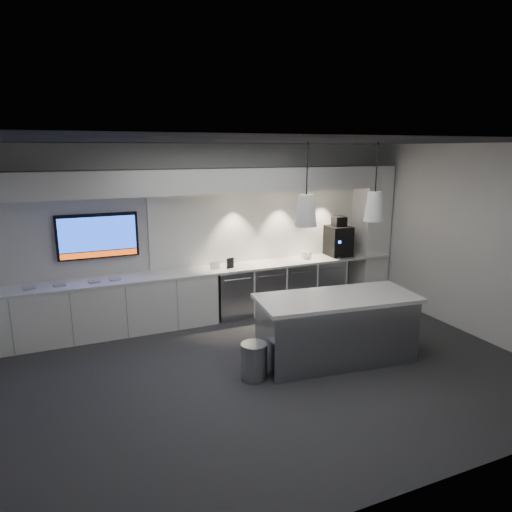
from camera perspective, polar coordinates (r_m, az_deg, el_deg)
name	(u,v)px	position (r m, az deg, el deg)	size (l,w,h in m)	color
floor	(270,371)	(6.33, 1.76, -14.12)	(7.00, 7.00, 0.00)	#2F2F31
ceiling	(272,141)	(5.63, 1.98, 14.15)	(7.00, 7.00, 0.00)	black
wall_back	(211,231)	(8.08, -5.62, 3.13)	(7.00, 7.00, 0.00)	silver
wall_front	(406,334)	(3.79, 18.20, -9.27)	(7.00, 7.00, 0.00)	silver
wall_right	(474,241)	(7.91, 25.55, 1.66)	(7.00, 7.00, 0.00)	silver
back_counter	(218,269)	(7.92, -4.81, -1.67)	(6.80, 0.65, 0.04)	white
left_base_cabinets	(115,307)	(7.71, -17.26, -6.15)	(3.30, 0.63, 0.86)	white
fridge_unit_a	(232,293)	(8.12, -3.07, -4.60)	(0.60, 0.61, 0.85)	gray
fridge_unit_b	(264,289)	(8.35, 1.00, -4.09)	(0.60, 0.61, 0.85)	gray
fridge_unit_c	(295,285)	(8.61, 4.84, -3.58)	(0.60, 0.61, 0.85)	gray
fridge_unit_d	(323,281)	(8.91, 8.43, -3.10)	(0.60, 0.61, 0.85)	gray
backsplash	(273,224)	(8.49, 2.17, 4.01)	(4.60, 0.03, 1.30)	white
soffit	(215,180)	(7.69, -5.09, 9.38)	(6.90, 0.60, 0.40)	white
column	(370,232)	(9.33, 14.11, 2.89)	(0.55, 0.55, 2.60)	white
wall_tv	(98,236)	(7.68, -19.16, 2.37)	(1.25, 0.07, 0.72)	black
island	(336,328)	(6.53, 10.00, -8.86)	(2.30, 1.18, 0.94)	gray
bin	(254,361)	(6.03, -0.25, -13.02)	(0.34, 0.34, 0.48)	gray
coffee_machine	(338,239)	(8.92, 10.27, 2.05)	(0.45, 0.61, 0.76)	black
sign_black	(230,263)	(7.87, -3.24, -0.90)	(0.14, 0.02, 0.18)	black
sign_white	(215,266)	(7.81, -5.14, -1.20)	(0.18, 0.02, 0.14)	white
cup_cluster	(306,255)	(8.59, 6.29, 0.11)	(0.17, 0.17, 0.14)	white
tray_a	(29,288)	(7.51, -26.48, -3.62)	(0.16, 0.16, 0.03)	#A5A5A5
tray_b	(60,285)	(7.50, -23.32, -3.32)	(0.16, 0.16, 0.03)	#A5A5A5
tray_c	(94,281)	(7.50, -19.58, -3.00)	(0.16, 0.16, 0.03)	#A5A5A5
tray_d	(115,279)	(7.53, -17.21, -2.76)	(0.16, 0.16, 0.03)	#A5A5A5
pendant_left	(306,210)	(5.84, 6.29, 5.71)	(0.28, 0.28, 1.10)	white
pendant_right	(374,206)	(6.42, 14.58, 6.04)	(0.28, 0.28, 1.10)	white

